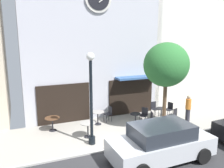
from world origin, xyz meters
The scene contains 18 objects.
ground_plane centered at (0.00, -1.28, -0.02)m, with size 29.41×11.01×0.13m.
clock_building centered at (0.50, 5.48, 6.22)m, with size 8.70×3.87×12.04m.
neighbor_building_right centered at (7.86, 6.70, 6.90)m, with size 6.66×4.99×13.81m.
street_lamp centered at (-1.01, 0.92, 2.19)m, with size 0.36×0.36×4.31m.
street_tree centered at (3.06, 1.01, 3.55)m, with size 2.41×2.16×4.71m.
cafe_table_near_curb centered at (-2.50, 3.21, 0.54)m, with size 0.79×0.79×0.73m.
cafe_table_rightmost centered at (-0.97, 1.72, 0.56)m, with size 0.78×0.78×0.76m.
cafe_table_near_door centered at (0.04, 3.16, 0.55)m, with size 0.73×0.73×0.76m.
cafe_table_center centered at (1.87, 2.00, 0.50)m, with size 0.60×0.60×0.77m.
cafe_table_leftmost centered at (3.86, 2.43, 0.49)m, with size 0.65×0.65×0.73m.
cafe_chair_left_end centered at (2.57, 1.60, 0.53)m, with size 0.49×0.49×0.90m.
cafe_chair_corner centered at (0.83, 3.41, 0.53)m, with size 0.45×0.45×0.90m.
cafe_chair_curbside centered at (3.86, 3.21, 0.53)m, with size 0.43×0.43×0.90m.
cafe_chair_near_tree centered at (4.21, 1.68, 0.53)m, with size 0.52×0.52×0.90m.
cafe_chair_facing_street centered at (4.68, 2.74, 0.53)m, with size 0.52×0.52×0.90m.
cafe_chair_by_entrance centered at (2.65, 2.39, 0.53)m, with size 0.56×0.56×0.90m.
pedestrian_orange centered at (4.98, 1.38, 0.86)m, with size 0.41×0.41×1.67m.
parked_car_silver centered at (1.17, -1.53, 0.76)m, with size 4.33×2.09×1.55m.
Camera 1 is at (-3.99, -8.89, 5.05)m, focal length 37.24 mm.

